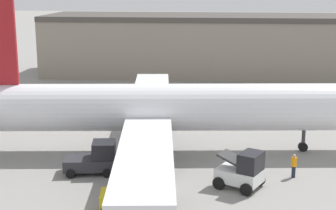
{
  "coord_description": "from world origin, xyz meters",
  "views": [
    {
      "loc": [
        3.68,
        -37.24,
        12.55
      ],
      "look_at": [
        0.0,
        0.0,
        3.67
      ],
      "focal_mm": 55.0,
      "sensor_mm": 36.0,
      "label": 1
    }
  ],
  "objects_px": {
    "baggage_tug": "(128,194)",
    "airplane": "(154,108)",
    "ground_crew_worker": "(294,165)",
    "pushback_tug": "(95,159)",
    "belt_loader_truck": "(243,171)"
  },
  "relations": [
    {
      "from": "baggage_tug",
      "to": "airplane",
      "type": "bearing_deg",
      "value": 81.33
    },
    {
      "from": "ground_crew_worker",
      "to": "baggage_tug",
      "type": "xyz_separation_m",
      "value": [
        -10.0,
        -6.23,
        0.19
      ]
    },
    {
      "from": "pushback_tug",
      "to": "ground_crew_worker",
      "type": "bearing_deg",
      "value": -6.84
    },
    {
      "from": "baggage_tug",
      "to": "belt_loader_truck",
      "type": "bearing_deg",
      "value": 23.76
    },
    {
      "from": "baggage_tug",
      "to": "pushback_tug",
      "type": "relative_size",
      "value": 0.76
    },
    {
      "from": "airplane",
      "to": "ground_crew_worker",
      "type": "height_order",
      "value": "airplane"
    },
    {
      "from": "belt_loader_truck",
      "to": "pushback_tug",
      "type": "distance_m",
      "value": 10.0
    },
    {
      "from": "airplane",
      "to": "baggage_tug",
      "type": "distance_m",
      "value": 10.86
    },
    {
      "from": "belt_loader_truck",
      "to": "pushback_tug",
      "type": "bearing_deg",
      "value": -162.85
    },
    {
      "from": "belt_loader_truck",
      "to": "pushback_tug",
      "type": "height_order",
      "value": "belt_loader_truck"
    },
    {
      "from": "baggage_tug",
      "to": "ground_crew_worker",
      "type": "bearing_deg",
      "value": 24.01
    },
    {
      "from": "pushback_tug",
      "to": "belt_loader_truck",
      "type": "bearing_deg",
      "value": -18.86
    },
    {
      "from": "baggage_tug",
      "to": "pushback_tug",
      "type": "height_order",
      "value": "baggage_tug"
    },
    {
      "from": "ground_crew_worker",
      "to": "belt_loader_truck",
      "type": "bearing_deg",
      "value": 125.47
    },
    {
      "from": "belt_loader_truck",
      "to": "ground_crew_worker",
      "type": "bearing_deg",
      "value": 59.66
    }
  ]
}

